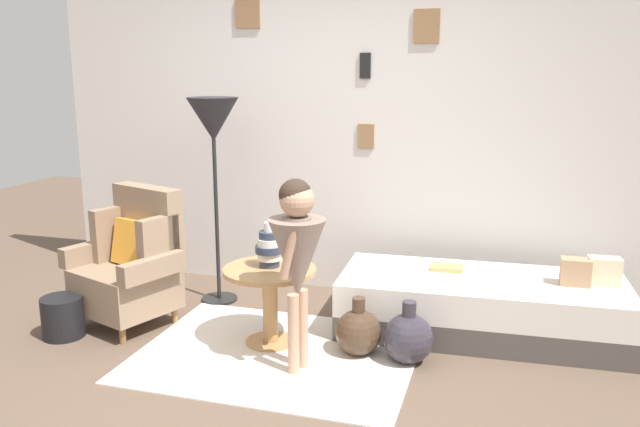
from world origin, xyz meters
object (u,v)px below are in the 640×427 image
at_px(book_on_daybed, 447,268).
at_px(demijohn_near, 358,332).
at_px(daybed, 480,306).
at_px(person_child, 297,250).
at_px(magazine_basket, 63,317).
at_px(armchair, 132,263).
at_px(vase_striped, 269,248).
at_px(side_table, 270,289).
at_px(floor_lamp, 213,128).
at_px(demijohn_far, 408,338).

height_order(book_on_daybed, demijohn_near, book_on_daybed).
xyz_separation_m(daybed, book_on_daybed, (-0.25, 0.12, 0.22)).
relative_size(person_child, magazine_basket, 4.21).
height_order(armchair, vase_striped, armchair).
bearing_deg(demijohn_near, side_table, -179.68).
bearing_deg(side_table, floor_lamp, 136.06).
xyz_separation_m(armchair, vase_striped, (1.05, -0.04, 0.21)).
relative_size(daybed, floor_lamp, 1.22).
distance_m(floor_lamp, demijohn_near, 1.87).
relative_size(armchair, daybed, 0.50).
bearing_deg(demijohn_near, vase_striped, 176.70).
relative_size(demijohn_far, magazine_basket, 1.42).
height_order(side_table, book_on_daybed, side_table).
bearing_deg(armchair, floor_lamp, 56.28).
xyz_separation_m(daybed, vase_striped, (-1.34, -0.53, 0.45)).
distance_m(person_child, demijohn_near, 0.75).
height_order(armchair, side_table, armchair).
height_order(daybed, side_table, side_table).
bearing_deg(person_child, side_table, 132.74).
bearing_deg(vase_striped, daybed, 21.64).
height_order(armchair, book_on_daybed, armchair).
xyz_separation_m(demijohn_far, magazine_basket, (-2.31, -0.27, -0.02)).
xyz_separation_m(side_table, demijohn_far, (0.92, -0.02, -0.22)).
height_order(vase_striped, floor_lamp, floor_lamp).
xyz_separation_m(floor_lamp, magazine_basket, (-0.71, -0.95, -1.22)).
relative_size(demijohn_near, demijohn_far, 0.96).
distance_m(vase_striped, floor_lamp, 1.15).
bearing_deg(book_on_daybed, vase_striped, -149.21).
height_order(person_child, demijohn_far, person_child).
bearing_deg(side_table, armchair, 175.85).
distance_m(book_on_daybed, demijohn_far, 0.77).
xyz_separation_m(armchair, demijohn_far, (1.99, -0.10, -0.28)).
bearing_deg(vase_striped, armchair, 177.88).
xyz_separation_m(side_table, book_on_daybed, (1.07, 0.69, 0.03)).
bearing_deg(armchair, daybed, 11.60).
distance_m(person_child, demijohn_far, 0.91).
relative_size(armchair, book_on_daybed, 4.41).
xyz_separation_m(armchair, side_table, (1.07, -0.08, -0.06)).
bearing_deg(magazine_basket, daybed, 17.60).
relative_size(daybed, demijohn_near, 5.07).
distance_m(vase_striped, demijohn_near, 0.79).
relative_size(vase_striped, person_child, 0.25).
relative_size(floor_lamp, magazine_basket, 5.64).
height_order(demijohn_near, magazine_basket, demijohn_near).
bearing_deg(demijohn_near, floor_lamp, 152.91).
distance_m(armchair, side_table, 1.07).
relative_size(daybed, book_on_daybed, 8.78).
distance_m(demijohn_near, demijohn_far, 0.32).
bearing_deg(magazine_basket, armchair, 48.66).
height_order(floor_lamp, demijohn_near, floor_lamp).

